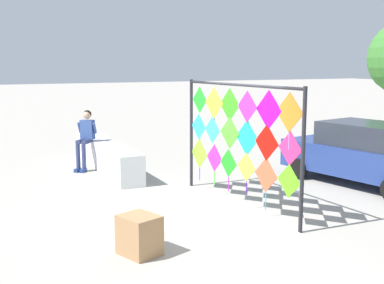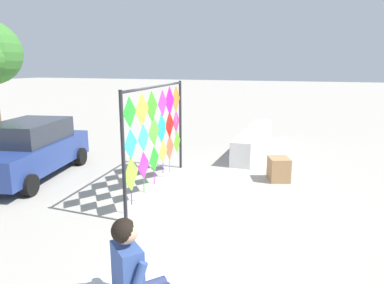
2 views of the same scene
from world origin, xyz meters
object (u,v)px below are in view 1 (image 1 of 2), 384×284
object	(u,v)px
seated_vendor	(85,135)
cardboard_box_large	(139,235)
kite_display_rack	(239,131)
parked_car	(365,153)

from	to	relation	value
seated_vendor	cardboard_box_large	size ratio (longest dim) A/B	2.64
cardboard_box_large	kite_display_rack	bearing A→B (deg)	120.82
kite_display_rack	cardboard_box_large	size ratio (longest dim) A/B	6.24
cardboard_box_large	parked_car	bearing A→B (deg)	106.44
seated_vendor	cardboard_box_large	bearing A→B (deg)	-5.91
kite_display_rack	seated_vendor	bearing A→B (deg)	-157.11
parked_car	cardboard_box_large	distance (m)	6.55
kite_display_rack	parked_car	size ratio (longest dim) A/B	0.93
seated_vendor	cardboard_box_large	world-z (taller)	seated_vendor
kite_display_rack	seated_vendor	size ratio (longest dim) A/B	2.36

